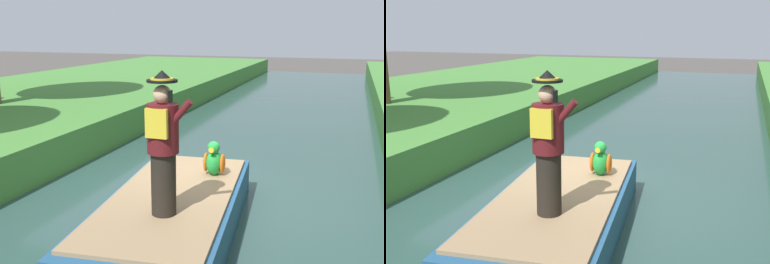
{
  "view_description": "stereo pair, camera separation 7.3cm",
  "coord_description": "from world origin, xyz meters",
  "views": [
    {
      "loc": [
        2.31,
        -7.03,
        3.07
      ],
      "look_at": [
        0.24,
        -1.16,
        1.61
      ],
      "focal_mm": 42.22,
      "sensor_mm": 36.0,
      "label": 1
    },
    {
      "loc": [
        2.38,
        -7.01,
        3.07
      ],
      "look_at": [
        0.24,
        -1.16,
        1.61
      ],
      "focal_mm": 42.22,
      "sensor_mm": 36.0,
      "label": 2
    }
  ],
  "objects": [
    {
      "name": "ground_plane",
      "position": [
        0.0,
        0.0,
        0.0
      ],
      "size": [
        80.0,
        80.0,
        0.0
      ],
      "primitive_type": "plane",
      "color": "#4C4742"
    },
    {
      "name": "canal_water",
      "position": [
        0.0,
        0.0,
        0.05
      ],
      "size": [
        6.31,
        48.0,
        0.1
      ],
      "primitive_type": "cube",
      "color": "#2D4C47",
      "rests_on": "ground"
    },
    {
      "name": "boat",
      "position": [
        0.0,
        -1.34,
        0.4
      ],
      "size": [
        2.27,
        4.38,
        0.61
      ],
      "color": "#23517A",
      "rests_on": "canal_water"
    },
    {
      "name": "person_pirate",
      "position": [
        0.16,
        -2.03,
        1.64
      ],
      "size": [
        0.61,
        0.42,
        1.85
      ],
      "rotation": [
        0.0,
        0.0,
        0.18
      ],
      "color": "black",
      "rests_on": "boat"
    },
    {
      "name": "parrot_plush",
      "position": [
        0.31,
        -0.3,
        0.95
      ],
      "size": [
        0.36,
        0.34,
        0.57
      ],
      "color": "green",
      "rests_on": "boat"
    }
  ]
}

